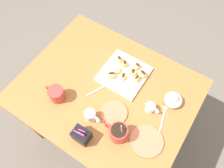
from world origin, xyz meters
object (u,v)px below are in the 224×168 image
(coffee_mug_red_right, at_px, (56,94))
(sugar_caddy, at_px, (81,135))
(beignet_2, at_px, (119,59))
(beignet_5, at_px, (112,75))
(chocolate_sauce_pitcher, at_px, (150,108))
(saucer_coral_right, at_px, (114,113))
(coffee_mug_red_left, at_px, (118,132))
(cream_pitcher_white, at_px, (91,115))
(pastry_plate_square, at_px, (124,74))
(ice_cream_bowl, at_px, (173,100))
(beignet_4, at_px, (123,77))
(beignet_7, at_px, (133,72))
(dining_table, at_px, (107,99))
(beignet_6, at_px, (118,70))
(beignet_0, at_px, (143,74))
(beignet_3, at_px, (137,79))
(beignet_1, at_px, (137,66))
(beignet_8, at_px, (125,64))
(saucer_coral_left, at_px, (147,141))

(coffee_mug_red_right, bearing_deg, sugar_caddy, 156.51)
(beignet_2, xyz_separation_m, beignet_5, (-0.02, 0.13, 0.00))
(chocolate_sauce_pitcher, height_order, saucer_coral_right, chocolate_sauce_pitcher)
(chocolate_sauce_pitcher, bearing_deg, coffee_mug_red_left, 71.97)
(cream_pitcher_white, relative_size, chocolate_sauce_pitcher, 1.14)
(pastry_plate_square, bearing_deg, chocolate_sauce_pitcher, 153.90)
(coffee_mug_red_left, height_order, ice_cream_bowl, coffee_mug_red_left)
(beignet_4, bearing_deg, beignet_7, -120.72)
(dining_table, relative_size, ice_cream_bowl, 9.98)
(coffee_mug_red_right, relative_size, beignet_7, 2.43)
(beignet_6, bearing_deg, ice_cream_bowl, -179.55)
(beignet_0, xyz_separation_m, beignet_6, (0.14, 0.06, -0.00))
(cream_pitcher_white, bearing_deg, beignet_6, -83.84)
(cream_pitcher_white, xyz_separation_m, beignet_6, (0.04, -0.33, -0.01))
(sugar_caddy, bearing_deg, beignet_6, -82.37)
(beignet_3, bearing_deg, beignet_5, 23.01)
(beignet_3, height_order, beignet_4, beignet_3)
(beignet_1, relative_size, beignet_8, 0.96)
(pastry_plate_square, height_order, ice_cream_bowl, ice_cream_bowl)
(coffee_mug_red_left, relative_size, beignet_6, 3.14)
(pastry_plate_square, relative_size, coffee_mug_red_right, 2.11)
(beignet_6, bearing_deg, saucer_coral_right, 118.06)
(coffee_mug_red_right, xyz_separation_m, beignet_1, (-0.29, -0.42, -0.01))
(pastry_plate_square, xyz_separation_m, beignet_5, (0.05, 0.06, 0.03))
(coffee_mug_red_left, height_order, beignet_7, coffee_mug_red_left)
(beignet_5, relative_size, beignet_8, 1.08)
(beignet_2, bearing_deg, sugar_caddy, 100.34)
(beignet_4, relative_size, beignet_7, 0.96)
(beignet_5, xyz_separation_m, beignet_7, (-0.10, -0.09, -0.00))
(beignet_0, relative_size, beignet_6, 1.12)
(saucer_coral_right, relative_size, beignet_8, 3.01)
(cream_pitcher_white, bearing_deg, beignet_5, -80.58)
(beignet_3, bearing_deg, beignet_0, -105.27)
(beignet_8, bearing_deg, ice_cream_bowl, 171.33)
(ice_cream_bowl, height_order, chocolate_sauce_pitcher, ice_cream_bowl)
(beignet_2, relative_size, beignet_7, 0.92)
(pastry_plate_square, distance_m, coffee_mug_red_left, 0.39)
(chocolate_sauce_pitcher, distance_m, beignet_7, 0.25)
(beignet_5, bearing_deg, saucer_coral_right, 126.57)
(beignet_0, bearing_deg, coffee_mug_red_right, 48.67)
(beignet_6, xyz_separation_m, beignet_7, (-0.09, -0.03, 0.00))
(beignet_0, height_order, beignet_7, beignet_7)
(beignet_5, bearing_deg, cream_pitcher_white, 99.42)
(saucer_coral_left, bearing_deg, dining_table, -21.21)
(beignet_3, xyz_separation_m, beignet_7, (0.04, -0.03, -0.00))
(sugar_caddy, height_order, beignet_8, sugar_caddy)
(chocolate_sauce_pitcher, bearing_deg, beignet_7, -36.12)
(dining_table, xyz_separation_m, beignet_0, (-0.13, -0.20, 0.16))
(coffee_mug_red_right, distance_m, cream_pitcher_white, 0.24)
(beignet_4, relative_size, beignet_6, 1.04)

